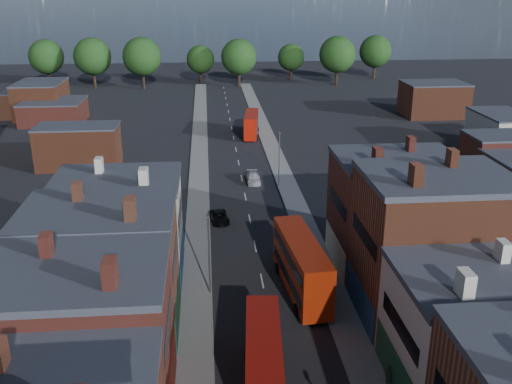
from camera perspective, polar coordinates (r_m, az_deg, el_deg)
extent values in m
cube|color=gray|center=(73.57, -5.81, -2.22)|extent=(3.00, 200.00, 0.12)
cube|color=gray|center=(74.45, 4.25, -1.89)|extent=(3.00, 200.00, 0.12)
cylinder|color=slate|center=(53.70, -4.73, -6.40)|extent=(0.16, 0.16, 8.00)
cube|color=slate|center=(52.04, -4.86, -2.45)|extent=(0.25, 0.70, 0.25)
cylinder|color=slate|center=(82.29, 2.33, 3.24)|extent=(0.16, 0.16, 8.00)
cube|color=slate|center=(81.21, 2.37, 5.94)|extent=(0.25, 0.70, 0.25)
cube|color=#9F1209|center=(42.43, 0.75, -16.63)|extent=(3.36, 11.14, 4.39)
cube|color=black|center=(42.94, 0.74, -17.53)|extent=(3.35, 10.27, 0.90)
cube|color=black|center=(41.81, 0.75, -15.48)|extent=(3.35, 10.27, 0.90)
cylinder|color=black|center=(46.46, -0.95, -16.06)|extent=(0.38, 1.02, 1.00)
cylinder|color=black|center=(46.50, 2.25, -16.04)|extent=(0.38, 1.02, 1.00)
cube|color=#B2250A|center=(54.53, 4.56, -7.28)|extent=(3.92, 12.63, 4.97)
cube|color=black|center=(54.97, 4.53, -8.16)|extent=(3.89, 11.64, 1.02)
cube|color=black|center=(53.99, 4.60, -6.16)|extent=(3.89, 11.64, 1.02)
cylinder|color=black|center=(52.01, 4.06, -11.67)|extent=(0.44, 1.16, 1.13)
cylinder|color=black|center=(52.70, 7.10, -11.32)|extent=(0.44, 1.16, 1.13)
cylinder|color=black|center=(58.72, 2.18, -7.65)|extent=(0.44, 1.16, 1.13)
cylinder|color=black|center=(59.33, 4.87, -7.40)|extent=(0.44, 1.16, 1.13)
cube|color=#AA1407|center=(110.57, -0.47, 6.82)|extent=(3.63, 10.59, 4.15)
cube|color=black|center=(110.75, -0.47, 6.41)|extent=(3.59, 9.77, 0.85)
cube|color=black|center=(110.34, -0.47, 7.32)|extent=(3.59, 9.77, 0.85)
cylinder|color=black|center=(107.88, -1.17, 5.42)|extent=(0.40, 0.97, 0.94)
cylinder|color=black|center=(107.77, 0.08, 5.41)|extent=(0.40, 0.97, 0.94)
cylinder|color=black|center=(114.30, -0.98, 6.26)|extent=(0.40, 0.97, 0.94)
cylinder|color=black|center=(114.20, 0.20, 6.25)|extent=(0.40, 0.97, 0.94)
imported|color=black|center=(70.99, -3.66, -2.51)|extent=(2.56, 4.68, 1.24)
imported|color=silver|center=(84.74, -0.28, 1.40)|extent=(1.93, 4.71, 1.36)
imported|color=#5D5950|center=(44.97, 13.08, -17.38)|extent=(0.56, 1.00, 1.62)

